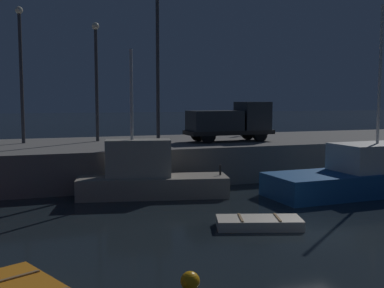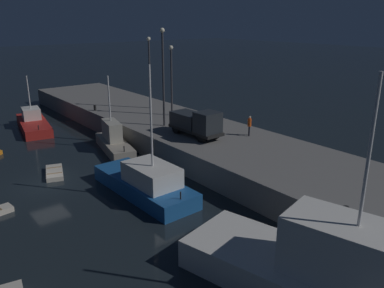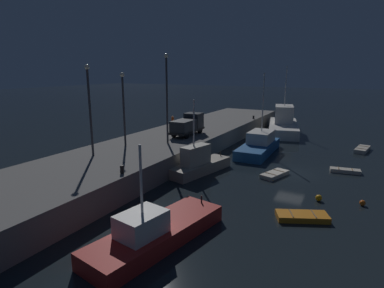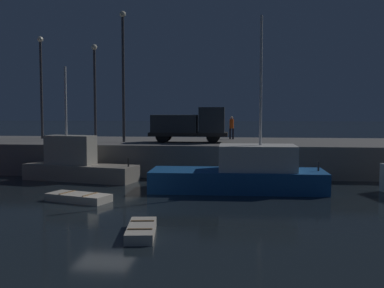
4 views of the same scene
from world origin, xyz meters
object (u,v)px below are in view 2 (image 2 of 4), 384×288
Objects in this scene: fishing_boat_white at (146,182)px; dockworker at (249,125)px; fishing_trawler_red at (326,274)px; fishing_boat_orange at (114,141)px; lamp_post_central at (163,71)px; dinghy_red_small at (55,173)px; bollard_central at (95,108)px; lamp_post_west at (150,67)px; lamp_post_east at (171,75)px; fishing_boat_blue at (33,123)px; utility_truck at (196,123)px; bollard_west at (346,211)px.

fishing_boat_white is 5.27× the size of dockworker.
fishing_boat_orange is (-24.34, 2.41, -0.45)m from fishing_trawler_red.
fishing_boat_orange is 8.02m from lamp_post_central.
bollard_central is (-10.83, 8.69, 2.19)m from dinghy_red_small.
lamp_post_central reaches higher than lamp_post_west.
lamp_post_central is at bearing 69.03° from fishing_boat_orange.
lamp_post_east is 4.46m from lamp_post_central.
fishing_trawler_red is 36.81m from fishing_boat_blue.
fishing_boat_orange is at bearing -14.12° from bollard_central.
lamp_post_east reaches higher than dinghy_red_small.
lamp_post_central is (7.40, -3.18, 0.59)m from lamp_post_west.
fishing_boat_white is 1.28× the size of lamp_post_east.
fishing_boat_orange is 9.48m from lamp_post_east.
utility_truck is at bearing 2.17° from lamp_post_central.
fishing_boat_white is 8.71m from utility_truck.
bollard_west is at bearing 20.61° from fishing_boat_white.
fishing_trawler_red reaches higher than bollard_west.
bollard_west is at bearing 4.79° from fishing_boat_orange.
lamp_post_west is at bearing 126.02° from fishing_boat_orange.
lamp_post_east is 0.80× the size of lamp_post_central.
dockworker is 18.72m from bollard_central.
lamp_post_west is (-29.99, 10.17, 5.30)m from fishing_trawler_red.
fishing_boat_white is 8.64m from dinghy_red_small.
fishing_boat_blue is 7.20m from bollard_central.
fishing_trawler_red is 4.75m from bollard_west.
fishing_boat_white is 1.26× the size of fishing_boat_orange.
lamp_post_east is 11.03m from dockworker.
utility_truck is (12.11, -3.00, -3.40)m from lamp_post_west.
fishing_boat_orange is at bearing 110.41° from dinghy_red_small.
lamp_post_east is at bearing 137.68° from fishing_boat_white.
lamp_post_central is (3.06, -3.10, 0.94)m from lamp_post_east.
utility_truck reaches higher than dockworker.
fishing_trawler_red reaches higher than fishing_boat_orange.
dinghy_red_small is at bearing -11.33° from fishing_boat_blue.
fishing_boat_orange is 8.76m from bollard_central.
utility_truck is at bearing -125.74° from dockworker.
dockworker is (14.83, 0.79, -3.63)m from lamp_post_west.
dinghy_red_small is at bearing -114.01° from dockworker.
bollard_central is at bearing 165.88° from fishing_boat_orange.
bollard_central is (-7.07, -5.57, -3.97)m from lamp_post_east.
lamp_post_east reaches higher than fishing_boat_orange.
lamp_post_central is (-22.59, 6.99, 5.89)m from fishing_trawler_red.
fishing_trawler_red is 18.77m from dockworker.
fishing_boat_blue is at bearing -178.15° from fishing_trawler_red.
dockworker is 3.53× the size of bollard_west.
dockworker reaches higher than bollard_central.
fishing_trawler_red is at bearing -7.86° from bollard_central.
lamp_post_west is 4.49× the size of dockworker.
fishing_trawler_red is 24.47m from fishing_boat_orange.
lamp_post_east is 1.33× the size of utility_truck.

